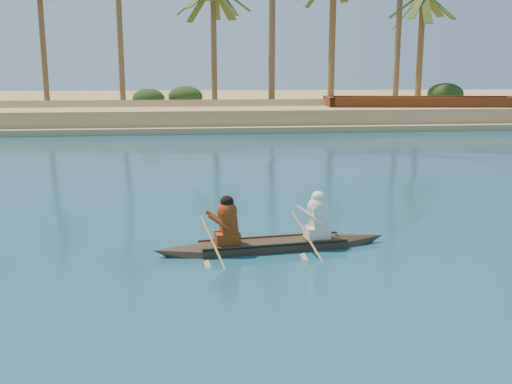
{
  "coord_description": "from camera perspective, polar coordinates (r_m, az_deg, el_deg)",
  "views": [
    {
      "loc": [
        -9.78,
        -11.37,
        3.36
      ],
      "look_at": [
        -8.13,
        0.86,
        0.84
      ],
      "focal_mm": 40.0,
      "sensor_mm": 36.0,
      "label": 1
    }
  ],
  "objects": [
    {
      "name": "palm_grove",
      "position": [
        47.62,
        4.39,
        17.09
      ],
      "size": [
        110.0,
        14.0,
        16.0
      ],
      "primitive_type": null,
      "color": "#344C1A",
      "rests_on": "ground"
    },
    {
      "name": "sandy_embankment",
      "position": [
        59.14,
        1.86,
        8.78
      ],
      "size": [
        150.0,
        51.0,
        1.5
      ],
      "color": "tan",
      "rests_on": "ground"
    },
    {
      "name": "barge_mid",
      "position": [
        42.07,
        16.41,
        7.58
      ],
      "size": [
        14.2,
        6.51,
        2.28
      ],
      "rotation": [
        0.0,
        0.0,
        -0.15
      ],
      "color": "#602A14",
      "rests_on": "ground"
    },
    {
      "name": "canoe",
      "position": [
        11.25,
        1.71,
        -4.53
      ],
      "size": [
        4.75,
        1.08,
        1.3
      ],
      "rotation": [
        0.0,
        0.0,
        0.1
      ],
      "color": "#392F1F",
      "rests_on": "ground"
    },
    {
      "name": "shrub_cluster",
      "position": [
        44.03,
        5.21,
        8.67
      ],
      "size": [
        100.0,
        6.0,
        2.4
      ],
      "primitive_type": null,
      "color": "#1D3412",
      "rests_on": "ground"
    }
  ]
}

